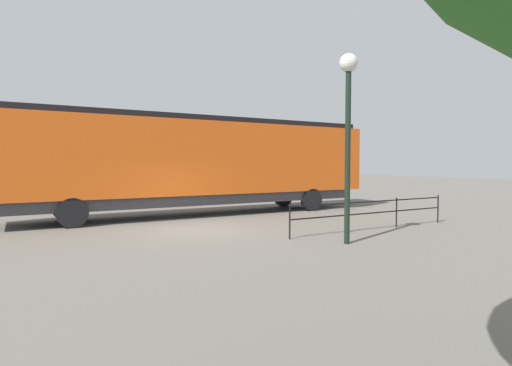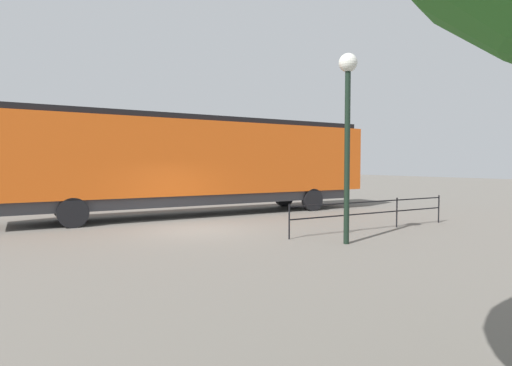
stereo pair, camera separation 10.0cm
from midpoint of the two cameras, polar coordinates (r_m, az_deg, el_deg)
The scene contains 4 objects.
ground_plane at distance 14.59m, azimuth -8.19°, elevation -6.49°, with size 120.00×120.00×0.00m, color #666059.
locomotive at distance 18.92m, azimuth -6.10°, elevation 3.05°, with size 2.81×17.01×4.40m.
lamp_post at distance 12.16m, azimuth 12.90°, elevation 10.35°, with size 0.53×0.53×5.46m.
platform_fence at distance 14.92m, azimuth 16.24°, elevation -3.59°, with size 0.05×7.18×1.09m.
Camera 2 is at (13.42, -5.26, 2.31)m, focal length 28.65 mm.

